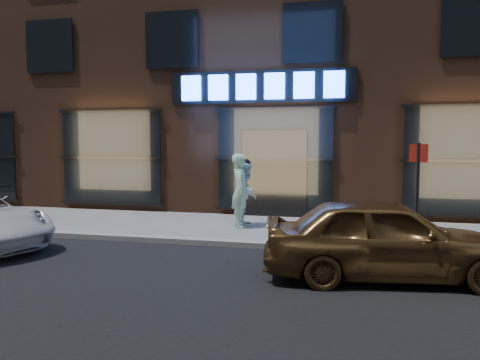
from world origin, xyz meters
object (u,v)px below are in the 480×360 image
object	(u,v)px
man_bowtie	(240,191)
man_cap	(246,193)
sign_post	(417,188)
gold_sedan	(386,238)

from	to	relation	value
man_bowtie	man_cap	bearing A→B (deg)	-27.31
man_cap	sign_post	size ratio (longest dim) A/B	0.77
gold_sedan	sign_post	bearing A→B (deg)	-29.06
man_bowtie	sign_post	xyz separation A→B (m)	(3.80, -2.00, 0.35)
gold_sedan	man_bowtie	bearing A→B (deg)	32.32
man_bowtie	gold_sedan	size ratio (longest dim) A/B	0.49
man_cap	sign_post	distance (m)	4.42
man_cap	gold_sedan	size ratio (longest dim) A/B	0.43
man_cap	man_bowtie	bearing A→B (deg)	174.02
man_bowtie	gold_sedan	distance (m)	4.87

